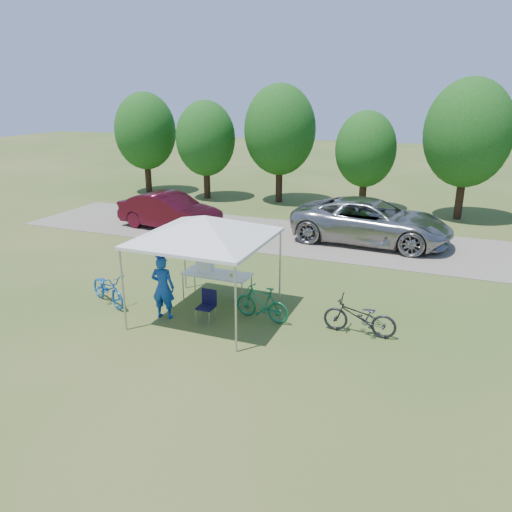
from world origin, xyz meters
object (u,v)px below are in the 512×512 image
(bike_blue, at_px, (108,288))
(bike_green, at_px, (262,303))
(cooler, at_px, (205,266))
(minivan, at_px, (371,221))
(cyclist, at_px, (163,287))
(bike_dark, at_px, (360,317))
(folding_chair, at_px, (207,303))
(sedan, at_px, (170,211))
(folding_table, at_px, (217,275))

(bike_blue, height_order, bike_green, bike_green)
(cooler, relative_size, minivan, 0.07)
(bike_blue, bearing_deg, cyclist, -69.87)
(bike_dark, bearing_deg, minivan, -172.31)
(folding_chair, bearing_deg, bike_green, 22.84)
(folding_chair, xyz_separation_m, cooler, (-0.72, 1.31, 0.48))
(cooler, relative_size, bike_dark, 0.26)
(cooler, bearing_deg, bike_blue, -149.46)
(bike_dark, bearing_deg, bike_green, -87.48)
(bike_green, height_order, minivan, minivan)
(bike_blue, xyz_separation_m, bike_green, (4.36, 0.62, 0.01))
(cooler, distance_m, cyclist, 1.64)
(sedan, bearing_deg, folding_chair, -135.06)
(folding_table, distance_m, minivan, 7.94)
(cooler, height_order, bike_dark, cooler)
(bike_green, bearing_deg, cooler, -102.54)
(folding_table, xyz_separation_m, folding_chair, (0.36, -1.31, -0.27))
(cyclist, relative_size, bike_dark, 0.95)
(folding_table, xyz_separation_m, cyclist, (-0.77, -1.59, 0.09))
(bike_dark, bearing_deg, cooler, -98.24)
(bike_blue, relative_size, minivan, 0.28)
(folding_chair, relative_size, cooler, 1.80)
(folding_table, height_order, bike_green, bike_green)
(folding_chair, distance_m, cooler, 1.57)
(minivan, distance_m, sedan, 8.42)
(bike_dark, bearing_deg, folding_chair, -80.26)
(cooler, height_order, sedan, sedan)
(folding_table, bearing_deg, cooler, -180.00)
(bike_dark, bearing_deg, folding_table, -98.95)
(folding_table, relative_size, cooler, 4.25)
(cooler, bearing_deg, bike_dark, -8.32)
(folding_table, bearing_deg, cyclist, -115.94)
(cooler, relative_size, bike_blue, 0.27)
(bike_blue, bearing_deg, cooler, -33.28)
(bike_green, distance_m, bike_dark, 2.50)
(folding_table, relative_size, folding_chair, 2.36)
(minivan, bearing_deg, bike_green, 172.82)
(cooler, height_order, bike_green, cooler)
(folding_table, relative_size, bike_dark, 1.09)
(bike_blue, bearing_deg, minivan, -7.50)
(folding_table, height_order, bike_dark, bike_dark)
(bike_green, xyz_separation_m, sedan, (-6.91, 6.96, 0.32))
(cyclist, height_order, sedan, cyclist)
(folding_chair, height_order, cooler, cooler)
(bike_green, bearing_deg, bike_dark, 100.70)
(folding_table, xyz_separation_m, bike_blue, (-2.70, -1.38, -0.30))
(bike_blue, relative_size, bike_green, 1.11)
(folding_chair, bearing_deg, cyclist, -165.83)
(cooler, bearing_deg, minivan, 64.74)
(bike_green, height_order, sedan, sedan)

